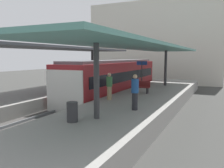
{
  "coord_description": "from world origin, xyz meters",
  "views": [
    {
      "loc": [
        8.52,
        -13.27,
        3.57
      ],
      "look_at": [
        0.62,
        3.2,
        1.44
      ],
      "focal_mm": 37.44,
      "sensor_mm": 36.0,
      "label": 1
    }
  ],
  "objects_px": {
    "commuter_train": "(114,78)",
    "platform_bench": "(140,86)",
    "litter_bin": "(72,112)",
    "passenger_near_bench": "(109,86)",
    "platform_sign": "(142,68)",
    "passenger_mid_platform": "(135,92)"
  },
  "relations": [
    {
      "from": "platform_sign",
      "to": "passenger_near_bench",
      "type": "height_order",
      "value": "platform_sign"
    },
    {
      "from": "commuter_train",
      "to": "platform_bench",
      "type": "height_order",
      "value": "commuter_train"
    },
    {
      "from": "platform_bench",
      "to": "platform_sign",
      "type": "bearing_deg",
      "value": 106.67
    },
    {
      "from": "platform_bench",
      "to": "litter_bin",
      "type": "height_order",
      "value": "platform_bench"
    },
    {
      "from": "commuter_train",
      "to": "litter_bin",
      "type": "bearing_deg",
      "value": -73.52
    },
    {
      "from": "platform_bench",
      "to": "litter_bin",
      "type": "xyz_separation_m",
      "value": [
        -0.0,
        -8.33,
        -0.06
      ]
    },
    {
      "from": "passenger_near_bench",
      "to": "passenger_mid_platform",
      "type": "relative_size",
      "value": 0.93
    },
    {
      "from": "platform_sign",
      "to": "passenger_mid_platform",
      "type": "height_order",
      "value": "platform_sign"
    },
    {
      "from": "platform_sign",
      "to": "platform_bench",
      "type": "bearing_deg",
      "value": -73.33
    },
    {
      "from": "platform_sign",
      "to": "passenger_near_bench",
      "type": "bearing_deg",
      "value": -89.03
    },
    {
      "from": "passenger_near_bench",
      "to": "passenger_mid_platform",
      "type": "bearing_deg",
      "value": -39.42
    },
    {
      "from": "commuter_train",
      "to": "platform_sign",
      "type": "bearing_deg",
      "value": 15.36
    },
    {
      "from": "commuter_train",
      "to": "platform_bench",
      "type": "bearing_deg",
      "value": -37.3
    },
    {
      "from": "platform_sign",
      "to": "commuter_train",
      "type": "bearing_deg",
      "value": -164.64
    },
    {
      "from": "litter_bin",
      "to": "passenger_near_bench",
      "type": "bearing_deg",
      "value": 99.2
    },
    {
      "from": "litter_bin",
      "to": "passenger_near_bench",
      "type": "distance_m",
      "value": 5.03
    },
    {
      "from": "passenger_near_bench",
      "to": "platform_sign",
      "type": "bearing_deg",
      "value": 90.97
    },
    {
      "from": "litter_bin",
      "to": "passenger_mid_platform",
      "type": "bearing_deg",
      "value": 63.42
    },
    {
      "from": "commuter_train",
      "to": "platform_bench",
      "type": "relative_size",
      "value": 10.13
    },
    {
      "from": "commuter_train",
      "to": "platform_sign",
      "type": "distance_m",
      "value": 2.52
    },
    {
      "from": "platform_bench",
      "to": "platform_sign",
      "type": "xyz_separation_m",
      "value": [
        -0.91,
        3.05,
        1.16
      ]
    },
    {
      "from": "passenger_mid_platform",
      "to": "litter_bin",
      "type": "bearing_deg",
      "value": -116.58
    }
  ]
}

